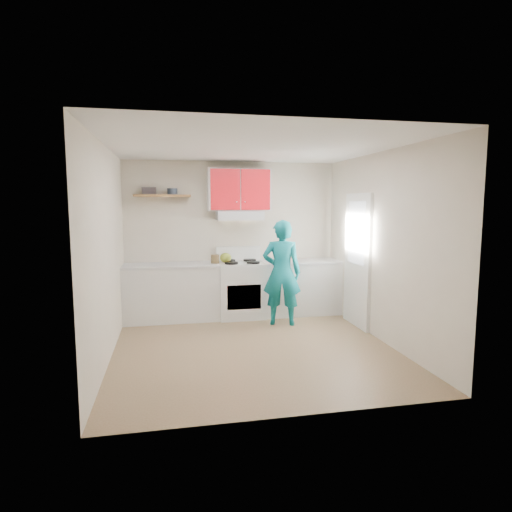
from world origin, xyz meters
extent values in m
plane|color=brown|center=(0.00, 0.00, 0.00)|extent=(3.80, 3.80, 0.00)
cube|color=white|center=(0.00, 0.00, 2.60)|extent=(3.60, 3.80, 0.04)
cube|color=beige|center=(0.00, 1.90, 1.30)|extent=(3.60, 0.04, 2.60)
cube|color=beige|center=(0.00, -1.90, 1.30)|extent=(3.60, 0.04, 2.60)
cube|color=beige|center=(-1.80, 0.00, 1.30)|extent=(0.04, 3.80, 2.60)
cube|color=beige|center=(1.80, 0.00, 1.30)|extent=(0.04, 3.80, 2.60)
cube|color=white|center=(1.78, 0.70, 1.02)|extent=(0.05, 0.85, 2.05)
cube|color=white|center=(1.75, 0.70, 1.45)|extent=(0.01, 0.55, 0.95)
cube|color=silver|center=(-1.04, 1.60, 0.45)|extent=(1.52, 0.60, 0.90)
cube|color=silver|center=(1.14, 1.60, 0.45)|extent=(1.32, 0.60, 0.90)
cube|color=white|center=(0.10, 1.57, 0.46)|extent=(0.76, 0.65, 0.92)
cube|color=silver|center=(0.10, 1.68, 1.70)|extent=(0.76, 0.44, 0.15)
cube|color=red|center=(0.10, 1.73, 2.12)|extent=(1.02, 0.33, 0.70)
cube|color=brown|center=(-1.15, 1.75, 2.02)|extent=(0.90, 0.30, 0.04)
cube|color=#3F373C|center=(-1.36, 1.78, 2.10)|extent=(0.23, 0.16, 0.12)
cylinder|color=#333D4C|center=(-0.99, 1.73, 2.09)|extent=(0.21, 0.21, 0.10)
ellipsoid|color=olive|center=(-0.15, 1.61, 1.00)|extent=(0.23, 0.23, 0.16)
cylinder|color=#503E23|center=(-0.33, 1.55, 0.98)|extent=(0.18, 0.18, 0.16)
cube|color=olive|center=(0.73, 1.51, 0.91)|extent=(0.31, 0.23, 0.02)
cube|color=#B41C12|center=(1.59, 1.56, 0.90)|extent=(0.36, 0.32, 0.01)
imported|color=#0D717B|center=(0.65, 0.99, 0.82)|extent=(0.69, 0.55, 1.65)
camera|label=1|loc=(-1.06, -5.38, 1.89)|focal=30.01mm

